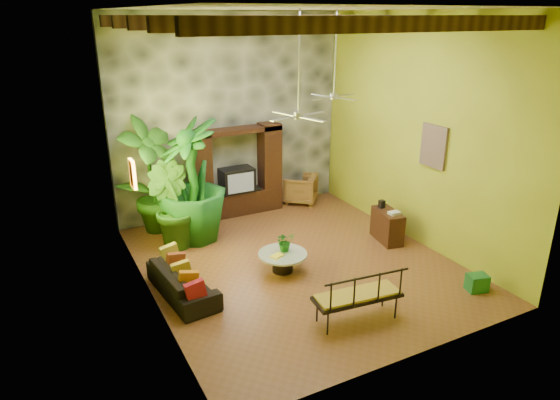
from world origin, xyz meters
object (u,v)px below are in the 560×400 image
tall_plant_b (171,206)px  tall_plant_c (191,181)px  ceiling_fan_front (299,104)px  side_console (387,226)px  wicker_armchair (300,189)px  coffee_table (283,260)px  sofa (183,281)px  iron_bench (360,294)px  tall_plant_a (151,176)px  ceiling_fan_back (334,87)px  entertainment_center (237,178)px  green_bin (477,283)px

tall_plant_b → tall_plant_c: size_ratio=0.68×
ceiling_fan_front → side_console: (2.59, 0.40, -3.04)m
wicker_armchair → tall_plant_b: 4.14m
coffee_table → side_console: 2.82m
sofa → coffee_table: 2.07m
coffee_table → iron_bench: iron_bench is taller
tall_plant_c → side_console: 4.56m
tall_plant_a → side_console: bearing=-32.8°
tall_plant_a → iron_bench: (2.10, -5.34, -0.86)m
wicker_armchair → tall_plant_a: tall_plant_a is taller
ceiling_fan_back → sofa: (-4.08, -1.35, -3.13)m
entertainment_center → coffee_table: (-0.41, -3.34, -0.71)m
ceiling_fan_front → tall_plant_a: (-2.00, 3.36, -2.01)m
ceiling_fan_front → entertainment_center: bearing=86.8°
entertainment_center → coffee_table: 3.44m
wicker_armchair → tall_plant_a: bearing=-46.9°
sofa → tall_plant_b: (0.43, 2.11, 0.69)m
ceiling_fan_front → ceiling_fan_back: size_ratio=1.00×
wicker_armchair → tall_plant_c: (-3.38, -0.97, 1.02)m
sofa → green_bin: size_ratio=5.08×
entertainment_center → tall_plant_c: bearing=-146.5°
wicker_armchair → coffee_table: size_ratio=0.86×
ceiling_fan_back → tall_plant_a: size_ratio=0.67×
tall_plant_a → tall_plant_c: 1.07m
ceiling_fan_back → wicker_armchair: (0.28, 1.92, -3.01)m
tall_plant_a → side_console: 5.56m
ceiling_fan_back → ceiling_fan_front: bearing=-138.4°
tall_plant_b → green_bin: size_ratio=5.19×
entertainment_center → ceiling_fan_back: ceiling_fan_back is taller
coffee_table → iron_bench: bearing=-81.9°
sofa → tall_plant_c: size_ratio=0.67×
tall_plant_a → iron_bench: bearing=-68.6°
ceiling_fan_back → wicker_armchair: ceiling_fan_back is taller
tall_plant_b → wicker_armchair: bearing=16.4°
sofa → coffee_table: sofa is taller
tall_plant_a → tall_plant_c: (0.70, -0.81, 0.01)m
coffee_table → side_console: (2.81, 0.20, 0.10)m
tall_plant_b → coffee_table: tall_plant_b is taller
tall_plant_c → side_console: tall_plant_c is taller
ceiling_fan_front → tall_plant_c: (-1.29, 2.55, -2.00)m
tall_plant_b → coffee_table: (1.64, -2.16, -0.70)m
wicker_armchair → coffee_table: (-2.30, -3.32, -0.13)m
entertainment_center → sofa: (-2.48, -3.29, -0.69)m
iron_bench → coffee_table: bearing=104.1°
tall_plant_c → sofa: bearing=-113.2°
entertainment_center → green_bin: size_ratio=6.49×
green_bin → tall_plant_b: bearing=135.1°
side_console → green_bin: size_ratio=2.44×
wicker_armchair → coffee_table: bearing=6.2°
tall_plant_c → green_bin: bearing=-49.8°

